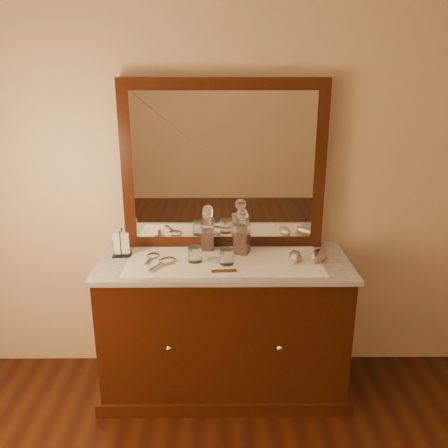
# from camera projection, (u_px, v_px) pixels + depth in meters

# --- Properties ---
(room_shell) EXTENTS (8.50, 9.00, 2.80)m
(room_shell) POSITION_uv_depth(u_px,v_px,m) (234.00, 434.00, 0.64)
(room_shell) COLOR black
(room_shell) RESTS_ON ground
(dresser_cabinet) EXTENTS (1.40, 0.55, 0.82)m
(dresser_cabinet) POSITION_uv_depth(u_px,v_px,m) (224.00, 328.00, 2.80)
(dresser_cabinet) COLOR black
(dresser_cabinet) RESTS_ON floor
(dresser_plinth) EXTENTS (1.46, 0.59, 0.08)m
(dresser_plinth) POSITION_uv_depth(u_px,v_px,m) (224.00, 379.00, 2.92)
(dresser_plinth) COLOR black
(dresser_plinth) RESTS_ON floor
(knob_left) EXTENTS (0.04, 0.04, 0.04)m
(knob_left) POSITION_uv_depth(u_px,v_px,m) (169.00, 348.00, 2.52)
(knob_left) COLOR silver
(knob_left) RESTS_ON dresser_cabinet
(knob_right) EXTENTS (0.04, 0.04, 0.04)m
(knob_right) POSITION_uv_depth(u_px,v_px,m) (279.00, 348.00, 2.52)
(knob_right) COLOR silver
(knob_right) RESTS_ON dresser_cabinet
(marble_top) EXTENTS (1.44, 0.59, 0.03)m
(marble_top) POSITION_uv_depth(u_px,v_px,m) (224.00, 262.00, 2.67)
(marble_top) COLOR silver
(marble_top) RESTS_ON dresser_cabinet
(mirror_frame) EXTENTS (1.20, 0.08, 1.00)m
(mirror_frame) POSITION_uv_depth(u_px,v_px,m) (224.00, 166.00, 2.75)
(mirror_frame) COLOR black
(mirror_frame) RESTS_ON marble_top
(mirror_glass) EXTENTS (1.06, 0.01, 0.86)m
(mirror_glass) POSITION_uv_depth(u_px,v_px,m) (224.00, 167.00, 2.71)
(mirror_glass) COLOR white
(mirror_glass) RESTS_ON marble_top
(lace_runner) EXTENTS (1.10, 0.45, 0.00)m
(lace_runner) POSITION_uv_depth(u_px,v_px,m) (224.00, 261.00, 2.65)
(lace_runner) COLOR silver
(lace_runner) RESTS_ON marble_top
(pin_dish) EXTENTS (0.08, 0.08, 0.01)m
(pin_dish) POSITION_uv_depth(u_px,v_px,m) (213.00, 260.00, 2.65)
(pin_dish) COLOR white
(pin_dish) RESTS_ON lace_runner
(comb) EXTENTS (0.14, 0.04, 0.01)m
(comb) POSITION_uv_depth(u_px,v_px,m) (224.00, 271.00, 2.50)
(comb) COLOR maroon
(comb) RESTS_ON lace_runner
(napkin_rack) EXTENTS (0.11, 0.07, 0.16)m
(napkin_rack) POSITION_uv_depth(u_px,v_px,m) (122.00, 245.00, 2.71)
(napkin_rack) COLOR black
(napkin_rack) RESTS_ON marble_top
(decanter_left) EXTENTS (0.08, 0.08, 0.26)m
(decanter_left) POSITION_uv_depth(u_px,v_px,m) (208.00, 234.00, 2.79)
(decanter_left) COLOR maroon
(decanter_left) RESTS_ON lace_runner
(decanter_right) EXTENTS (0.11, 0.11, 0.28)m
(decanter_right) POSITION_uv_depth(u_px,v_px,m) (242.00, 236.00, 2.73)
(decanter_right) COLOR maroon
(decanter_right) RESTS_ON lace_runner
(brush_near) EXTENTS (0.09, 0.16, 0.04)m
(brush_near) POSITION_uv_depth(u_px,v_px,m) (295.00, 257.00, 2.65)
(brush_near) COLOR tan
(brush_near) RESTS_ON lace_runner
(brush_far) EXTENTS (0.15, 0.19, 0.05)m
(brush_far) POSITION_uv_depth(u_px,v_px,m) (318.00, 255.00, 2.66)
(brush_far) COLOR tan
(brush_far) RESTS_ON lace_runner
(hand_mirror_outer) EXTENTS (0.08, 0.19, 0.02)m
(hand_mirror_outer) POSITION_uv_depth(u_px,v_px,m) (152.00, 256.00, 2.69)
(hand_mirror_outer) COLOR silver
(hand_mirror_outer) RESTS_ON lace_runner
(hand_mirror_inner) EXTENTS (0.16, 0.23, 0.02)m
(hand_mirror_inner) POSITION_uv_depth(u_px,v_px,m) (165.00, 261.00, 2.61)
(hand_mirror_inner) COLOR silver
(hand_mirror_inner) RESTS_ON lace_runner
(tumblers) EXTENTS (0.26, 0.12, 0.09)m
(tumblers) POSITION_uv_depth(u_px,v_px,m) (211.00, 255.00, 2.61)
(tumblers) COLOR white
(tumblers) RESTS_ON lace_runner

